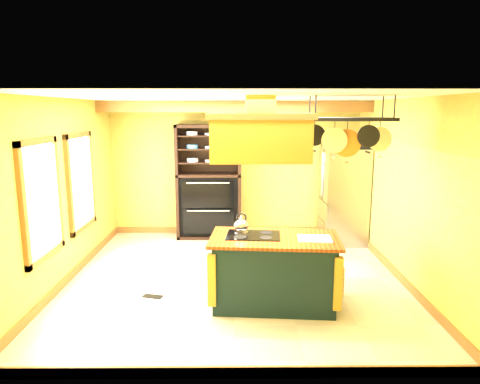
{
  "coord_description": "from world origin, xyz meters",
  "views": [
    {
      "loc": [
        0.04,
        -6.17,
        2.52
      ],
      "look_at": [
        0.08,
        0.3,
        1.28
      ],
      "focal_mm": 32.0,
      "sensor_mm": 36.0,
      "label": 1
    }
  ],
  "objects_px": {
    "pot_rack": "(350,128)",
    "refrigerator": "(343,196)",
    "kitchen_island": "(274,270)",
    "range_hood": "(260,135)",
    "hutch": "(209,194)"
  },
  "relations": [
    {
      "from": "pot_rack",
      "to": "refrigerator",
      "type": "xyz_separation_m",
      "value": [
        0.66,
        2.78,
        -1.42
      ]
    },
    {
      "from": "kitchen_island",
      "to": "range_hood",
      "type": "xyz_separation_m",
      "value": [
        -0.2,
        -0.0,
        1.76
      ]
    },
    {
      "from": "range_hood",
      "to": "hutch",
      "type": "xyz_separation_m",
      "value": [
        -0.84,
        3.15,
        -1.35
      ]
    },
    {
      "from": "refrigerator",
      "to": "range_hood",
      "type": "bearing_deg",
      "value": -122.32
    },
    {
      "from": "kitchen_island",
      "to": "refrigerator",
      "type": "bearing_deg",
      "value": 65.37
    },
    {
      "from": "range_hood",
      "to": "hutch",
      "type": "height_order",
      "value": "range_hood"
    },
    {
      "from": "pot_rack",
      "to": "hutch",
      "type": "bearing_deg",
      "value": 121.83
    },
    {
      "from": "range_hood",
      "to": "pot_rack",
      "type": "xyz_separation_m",
      "value": [
        1.1,
        0.01,
        0.08
      ]
    },
    {
      "from": "refrigerator",
      "to": "hutch",
      "type": "relative_size",
      "value": 0.81
    },
    {
      "from": "range_hood",
      "to": "refrigerator",
      "type": "relative_size",
      "value": 0.7
    },
    {
      "from": "kitchen_island",
      "to": "range_hood",
      "type": "relative_size",
      "value": 1.34
    },
    {
      "from": "kitchen_island",
      "to": "range_hood",
      "type": "bearing_deg",
      "value": -175.01
    },
    {
      "from": "pot_rack",
      "to": "hutch",
      "type": "distance_m",
      "value": 3.96
    },
    {
      "from": "kitchen_island",
      "to": "pot_rack",
      "type": "relative_size",
      "value": 1.55
    },
    {
      "from": "pot_rack",
      "to": "hutch",
      "type": "height_order",
      "value": "pot_rack"
    }
  ]
}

